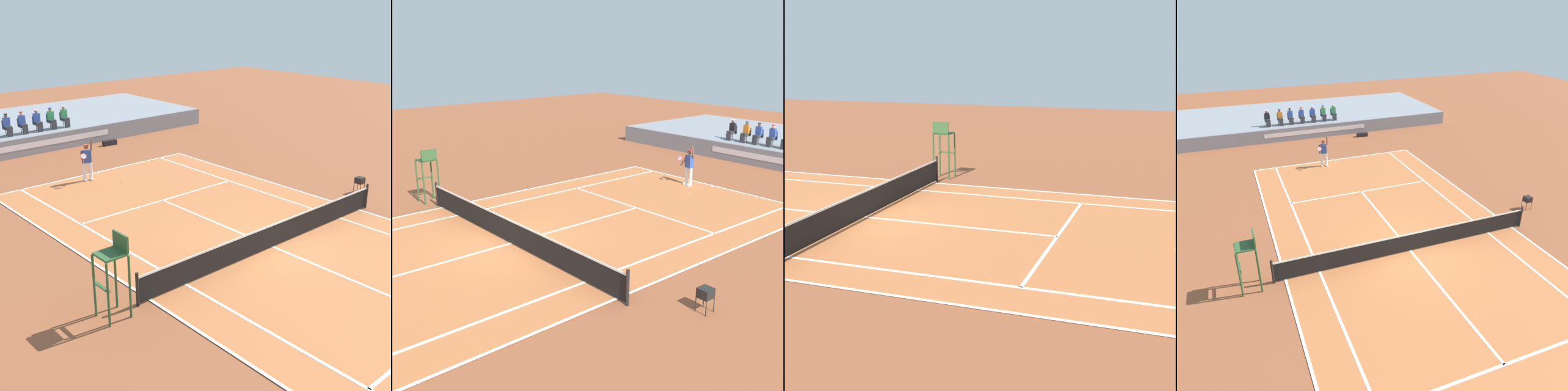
{
  "view_description": "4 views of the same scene",
  "coord_description": "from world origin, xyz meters",
  "views": [
    {
      "loc": [
        -13.68,
        -11.29,
        8.33
      ],
      "look_at": [
        -0.29,
        3.88,
        1.0
      ],
      "focal_mm": 49.54,
      "sensor_mm": 36.0,
      "label": 1
    },
    {
      "loc": [
        15.13,
        -9.24,
        7.02
      ],
      "look_at": [
        -0.29,
        3.88,
        1.0
      ],
      "focal_mm": 48.29,
      "sensor_mm": 36.0,
      "label": 2
    },
    {
      "loc": [
        16.6,
        9.72,
        5.39
      ],
      "look_at": [
        -0.29,
        3.88,
        1.0
      ],
      "focal_mm": 54.65,
      "sensor_mm": 36.0,
      "label": 3
    },
    {
      "loc": [
        -6.63,
        -12.42,
        9.76
      ],
      "look_at": [
        -0.29,
        3.88,
        1.0
      ],
      "focal_mm": 35.08,
      "sensor_mm": 36.0,
      "label": 4
    }
  ],
  "objects": [
    {
      "name": "court",
      "position": [
        0.0,
        0.0,
        0.01
      ],
      "size": [
        11.08,
        23.88,
        0.03
      ],
      "color": "#B76638",
      "rests_on": "ground"
    },
    {
      "name": "ground_plane",
      "position": [
        0.0,
        0.0,
        0.0
      ],
      "size": [
        80.0,
        80.0,
        0.0
      ],
      "primitive_type": "plane",
      "color": "brown"
    },
    {
      "name": "umpire_chair",
      "position": [
        -6.7,
        0.0,
        1.56
      ],
      "size": [
        0.77,
        0.77,
        2.44
      ],
      "color": "#2D562D",
      "rests_on": "ground"
    },
    {
      "name": "net",
      "position": [
        0.0,
        0.0,
        0.52
      ],
      "size": [
        11.98,
        0.1,
        1.07
      ],
      "color": "black",
      "rests_on": "ground"
    }
  ]
}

